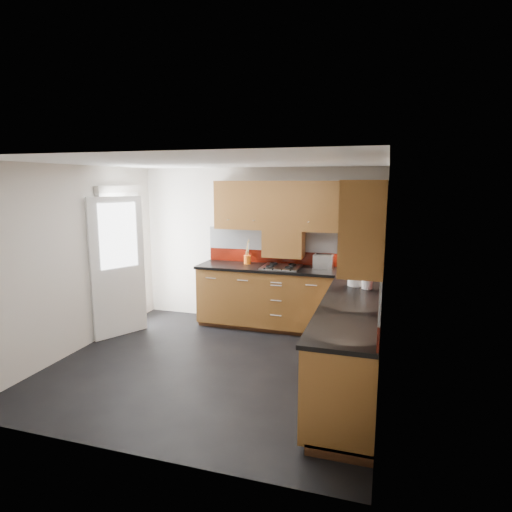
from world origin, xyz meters
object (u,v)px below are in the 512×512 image
(utensil_pot, at_px, (247,258))
(food_processor, at_px, (355,275))
(gas_hob, at_px, (281,267))
(toaster, at_px, (323,262))

(utensil_pot, xyz_separation_m, food_processor, (1.69, -0.94, 0.05))
(gas_hob, bearing_deg, utensil_pot, 165.32)
(utensil_pot, height_order, food_processor, utensil_pot)
(utensil_pot, bearing_deg, gas_hob, -14.68)
(food_processor, bearing_deg, utensil_pot, 150.95)
(gas_hob, distance_m, food_processor, 1.38)
(gas_hob, xyz_separation_m, utensil_pot, (-0.57, 0.15, 0.07))
(utensil_pot, relative_size, food_processor, 1.29)
(utensil_pot, bearing_deg, toaster, 0.51)
(gas_hob, xyz_separation_m, food_processor, (1.12, -0.79, 0.12))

